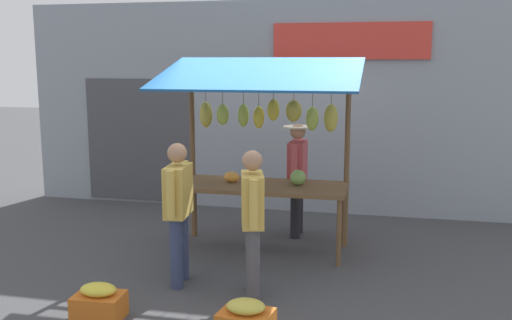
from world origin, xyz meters
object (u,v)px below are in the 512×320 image
(market_stall, at_px, (263,132))
(shopper_with_ponytail, at_px, (178,204))
(vendor_with_sunhat, at_px, (297,171))
(produce_crate_near, at_px, (99,303))
(shopper_in_grey_tee, at_px, (252,214))

(market_stall, bearing_deg, shopper_with_ponytail, 65.04)
(vendor_with_sunhat, height_order, produce_crate_near, vendor_with_sunhat)
(market_stall, bearing_deg, vendor_with_sunhat, -116.70)
(market_stall, xyz_separation_m, produce_crate_near, (1.10, 2.41, -1.40))
(market_stall, height_order, shopper_with_ponytail, market_stall)
(market_stall, relative_size, produce_crate_near, 5.16)
(market_stall, distance_m, shopper_with_ponytail, 1.67)
(shopper_in_grey_tee, relative_size, shopper_with_ponytail, 0.98)
(vendor_with_sunhat, distance_m, produce_crate_near, 3.50)
(market_stall, xyz_separation_m, shopper_with_ponytail, (0.65, 1.39, -0.65))
(market_stall, distance_m, shopper_in_grey_tee, 1.69)
(produce_crate_near, bearing_deg, shopper_in_grey_tee, -146.33)
(shopper_with_ponytail, bearing_deg, market_stall, -30.08)
(shopper_in_grey_tee, bearing_deg, vendor_with_sunhat, -18.88)
(shopper_in_grey_tee, distance_m, shopper_with_ponytail, 0.88)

